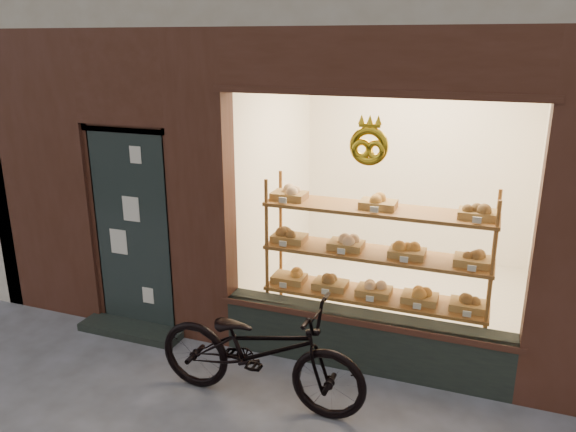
% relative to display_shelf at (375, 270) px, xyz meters
% --- Properties ---
extents(display_shelf, '(2.20, 0.45, 1.70)m').
position_rel_display_shelf_xyz_m(display_shelf, '(0.00, 0.00, 0.00)').
color(display_shelf, brown).
rests_on(display_shelf, ground).
extents(bicycle, '(1.88, 0.67, 0.98)m').
position_rel_display_shelf_xyz_m(bicycle, '(-0.70, -1.25, -0.34)').
color(bicycle, black).
rests_on(bicycle, ground).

